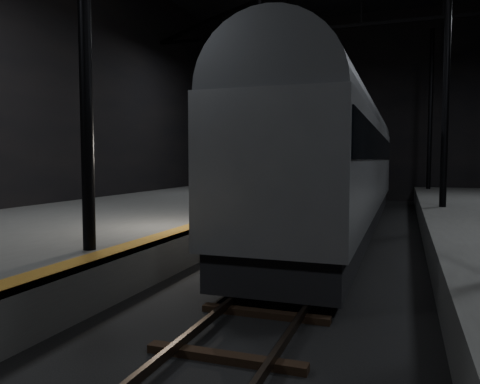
% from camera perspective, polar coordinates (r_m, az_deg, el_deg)
% --- Properties ---
extents(ground, '(44.00, 44.00, 0.00)m').
position_cam_1_polar(ground, '(12.59, 8.23, -9.24)').
color(ground, black).
rests_on(ground, ground).
extents(platform_left, '(9.00, 43.80, 1.00)m').
position_cam_1_polar(platform_left, '(15.73, -19.74, -4.92)').
color(platform_left, '#52524F').
rests_on(platform_left, ground).
extents(tactile_strip, '(0.50, 43.80, 0.01)m').
position_cam_1_polar(tactile_strip, '(13.40, -5.52, -4.04)').
color(tactile_strip, brown).
rests_on(tactile_strip, platform_left).
extents(track, '(2.40, 43.00, 0.24)m').
position_cam_1_polar(track, '(12.58, 8.24, -8.94)').
color(track, '#3F3328').
rests_on(track, ground).
extents(train, '(3.08, 20.56, 5.50)m').
position_cam_1_polar(train, '(18.42, 12.12, 4.50)').
color(train, '#A0A2A8').
rests_on(train, ground).
extents(woman, '(0.67, 0.53, 1.60)m').
position_cam_1_polar(woman, '(15.74, -3.65, 0.08)').
color(woman, '#8E6D57').
rests_on(woman, platform_left).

